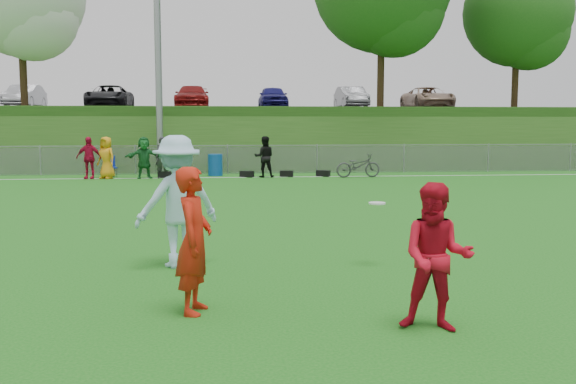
{
  "coord_description": "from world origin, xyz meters",
  "views": [
    {
      "loc": [
        -0.33,
        -8.44,
        2.26
      ],
      "look_at": [
        0.62,
        0.5,
        1.28
      ],
      "focal_mm": 40.0,
      "sensor_mm": 36.0,
      "label": 1
    }
  ],
  "objects": [
    {
      "name": "ground",
      "position": [
        0.0,
        0.0,
        0.0
      ],
      "size": [
        120.0,
        120.0,
        0.0
      ],
      "primitive_type": "plane",
      "color": "#135C13",
      "rests_on": "ground"
    },
    {
      "name": "sideline_far",
      "position": [
        0.0,
        18.0,
        0.01
      ],
      "size": [
        60.0,
        0.1,
        0.01
      ],
      "primitive_type": "cube",
      "color": "white",
      "rests_on": "ground"
    },
    {
      "name": "fence",
      "position": [
        0.0,
        20.0,
        0.65
      ],
      "size": [
        58.0,
        0.06,
        1.3
      ],
      "color": "gray",
      "rests_on": "ground"
    },
    {
      "name": "light_pole",
      "position": [
        -3.0,
        20.8,
        6.71
      ],
      "size": [
        1.2,
        0.4,
        12.15
      ],
      "color": "gray",
      "rests_on": "ground"
    },
    {
      "name": "berm",
      "position": [
        0.0,
        31.0,
        1.5
      ],
      "size": [
        120.0,
        18.0,
        3.0
      ],
      "primitive_type": "cube",
      "color": "#204B15",
      "rests_on": "ground"
    },
    {
      "name": "parking_lot",
      "position": [
        0.0,
        33.0,
        3.05
      ],
      "size": [
        120.0,
        12.0,
        0.1
      ],
      "primitive_type": "cube",
      "color": "black",
      "rests_on": "berm"
    },
    {
      "name": "tree_green_far",
      "position": [
        16.16,
        25.92,
        7.96
      ],
      "size": [
        5.88,
        5.88,
        8.19
      ],
      "color": "black",
      "rests_on": "berm"
    },
    {
      "name": "car_row",
      "position": [
        -1.17,
        32.0,
        3.82
      ],
      "size": [
        32.04,
        5.18,
        1.44
      ],
      "color": "#BBBBBD",
      "rests_on": "parking_lot"
    },
    {
      "name": "spectator_row",
      "position": [
        -2.9,
        18.0,
        0.85
      ],
      "size": [
        8.02,
        0.91,
        1.69
      ],
      "color": "#B40C2F",
      "rests_on": "ground"
    },
    {
      "name": "gear_bags",
      "position": [
        1.14,
        18.1,
        0.13
      ],
      "size": [
        7.15,
        0.54,
        0.26
      ],
      "color": "black",
      "rests_on": "ground"
    },
    {
      "name": "player_red_left",
      "position": [
        -0.64,
        -0.89,
        0.87
      ],
      "size": [
        0.53,
        0.71,
        1.75
      ],
      "primitive_type": "imported",
      "rotation": [
        0.0,
        0.0,
        1.38
      ],
      "color": "red",
      "rests_on": "ground"
    },
    {
      "name": "player_red_center",
      "position": [
        1.99,
        -1.84,
        0.81
      ],
      "size": [
        0.95,
        0.85,
        1.62
      ],
      "primitive_type": "imported",
      "rotation": [
        0.0,
        0.0,
        -0.35
      ],
      "color": "red",
      "rests_on": "ground"
    },
    {
      "name": "player_blue",
      "position": [
        -1.0,
        1.64,
        1.03
      ],
      "size": [
        1.53,
        1.25,
        2.07
      ],
      "primitive_type": "imported",
      "rotation": [
        0.0,
        0.0,
        3.56
      ],
      "color": "#A7D0E8",
      "rests_on": "ground"
    },
    {
      "name": "frisbee",
      "position": [
        2.12,
        1.34,
        1.0
      ],
      "size": [
        0.27,
        0.27,
        0.02
      ],
      "color": "silver",
      "rests_on": "ground"
    },
    {
      "name": "recycling_bin",
      "position": [
        -0.54,
        19.0,
        0.46
      ],
      "size": [
        0.72,
        0.72,
        0.92
      ],
      "primitive_type": "cylinder",
      "rotation": [
        0.0,
        0.0,
        0.2
      ],
      "color": "#0D4391",
      "rests_on": "ground"
    },
    {
      "name": "camp_chair",
      "position": [
        -4.88,
        18.82,
        0.26
      ],
      "size": [
        0.63,
        0.64,
        0.88
      ],
      "rotation": [
        0.0,
        0.0,
        0.35
      ],
      "color": "#0E2599",
      "rests_on": "ground"
    },
    {
      "name": "bicycle",
      "position": [
        5.34,
        17.51,
        0.49
      ],
      "size": [
        1.91,
        0.83,
        0.98
      ],
      "primitive_type": "imported",
      "rotation": [
        0.0,
        0.0,
        1.67
      ],
      "color": "#333335",
      "rests_on": "ground"
    }
  ]
}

